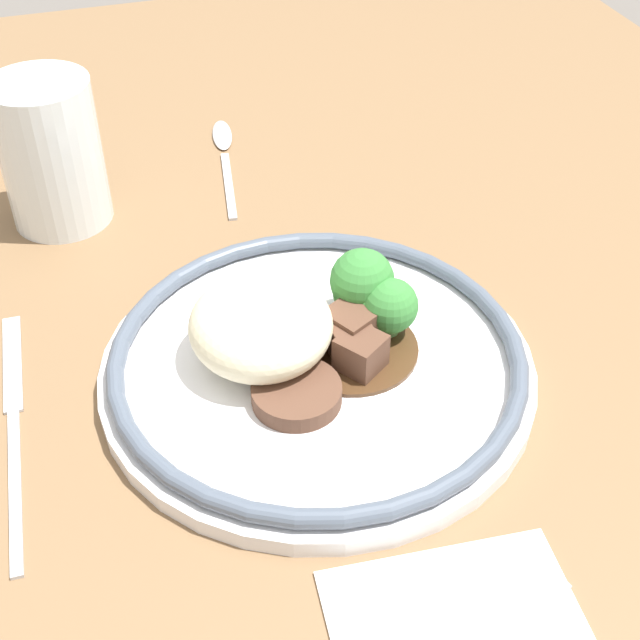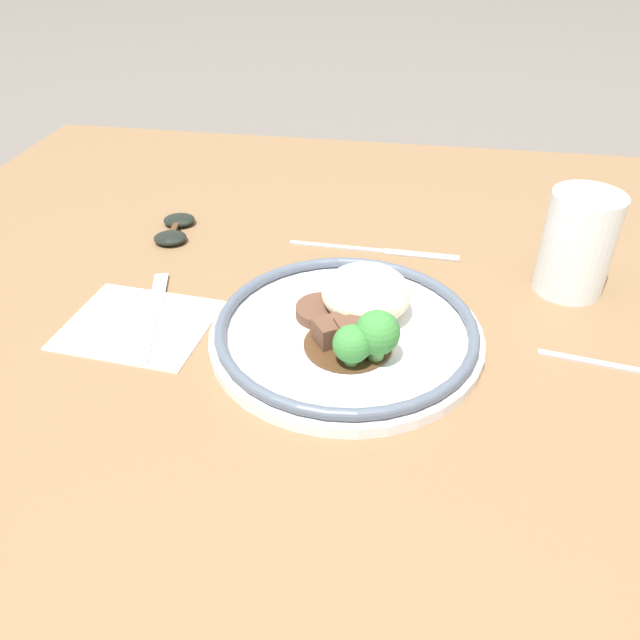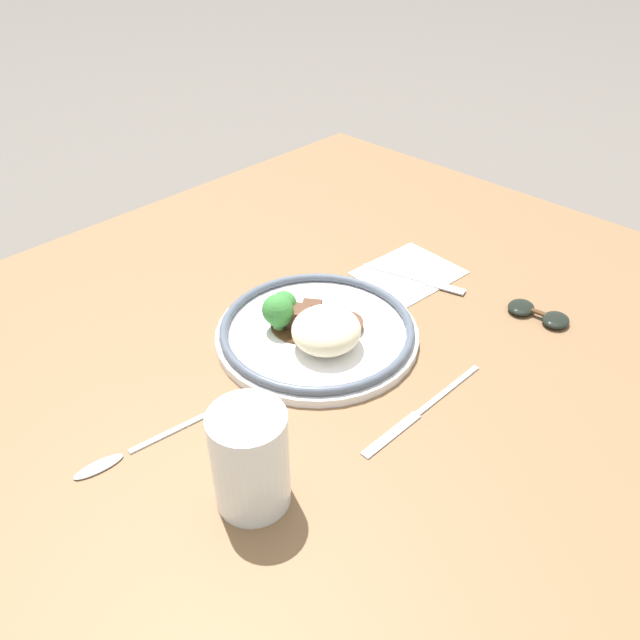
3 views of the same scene
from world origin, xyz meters
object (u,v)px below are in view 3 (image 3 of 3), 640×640
Objects in this scene: knife at (420,412)px; sunglasses at (538,314)px; plate at (316,329)px; fork at (423,281)px; juice_glass at (251,464)px; spoon at (118,457)px.

knife is 2.32× the size of sunglasses.
plate is 0.22m from fork.
fork is 0.29m from knife.
spoon is at bearing -64.54° from juice_glass.
sunglasses is (-0.28, 0.01, 0.01)m from knife.
knife is (-0.22, 0.05, -0.05)m from juice_glass.
knife is at bearing 85.75° from plate.
juice_glass is 0.70× the size of fork.
knife is (0.24, 0.17, -0.00)m from fork.
plate is at bearing -110.54° from fork.
plate reaches higher than sunglasses.
sunglasses is at bearing 173.48° from juice_glass.
juice_glass is 0.24m from knife.
plate is at bearing -43.68° from sunglasses.
fork is (-0.46, -0.12, -0.05)m from juice_glass.
fork is 0.99× the size of spoon.
spoon is at bearing -1.78° from plate.
juice_glass is at bearing -13.45° from sunglasses.
spoon is (0.30, -0.20, 0.00)m from knife.
juice_glass reaches higher than sunglasses.
spoon is 1.79× the size of sunglasses.
spoon reaches higher than knife.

